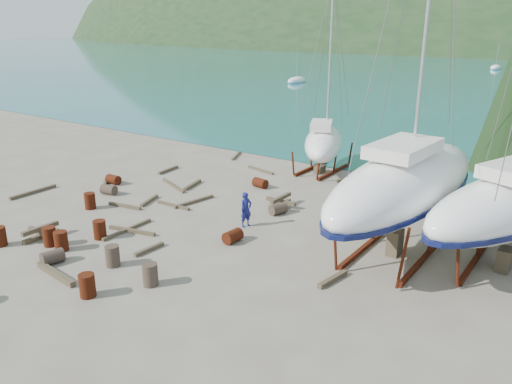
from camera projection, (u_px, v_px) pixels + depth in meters
The scene contains 41 objects.
ground at pixel (182, 241), 22.85m from camera, with size 600.00×600.00×0.00m, color #6A5F54.
far_house_left at pixel (399, 42), 201.68m from camera, with size 6.60×5.60×5.60m.
far_house_center at pixel (507, 44), 179.66m from camera, with size 6.60×5.60×5.60m.
moored_boat_left at pixel (297, 81), 85.58m from camera, with size 2.00×5.00×6.05m.
moored_boat_far at pixel (496, 68), 112.08m from camera, with size 2.00×5.00×6.05m.
large_sailboat_near at pixel (405, 183), 20.97m from camera, with size 4.38×12.32×19.06m.
small_sailboat_shore at pixel (323, 142), 33.03m from camera, with size 5.40×7.98×12.27m.
worker at pixel (246, 210), 24.20m from camera, with size 0.64×0.42×1.75m, color navy.
drum_0 at pixel (0, 236), 22.19m from camera, with size 0.58×0.58×0.88m, color maroon.
drum_1 at pixel (52, 257), 20.56m from camera, with size 0.58×0.58×0.88m, color #2D2823.
drum_2 at pixel (113, 179), 30.92m from camera, with size 0.58×0.58×0.88m, color maroon.
drum_4 at pixel (260, 183), 30.23m from camera, with size 0.58×0.58×0.88m, color maroon.
drum_5 at pixel (113, 256), 20.31m from camera, with size 0.58×0.58×0.88m, color #2D2823.
drum_6 at pixel (233, 236), 22.59m from camera, with size 0.58×0.58×0.88m, color maroon.
drum_7 at pixel (87, 285), 18.01m from camera, with size 0.58×0.58×0.88m, color maroon.
drum_8 at pixel (90, 201), 26.70m from camera, with size 0.58×0.58×0.88m, color maroon.
drum_10 at pixel (50, 236), 22.19m from camera, with size 0.58×0.58×0.88m, color maroon.
drum_11 at pixel (278, 209), 25.97m from camera, with size 0.58×0.58×0.88m, color #2D2823.
drum_13 at pixel (61, 241), 21.72m from camera, with size 0.58×0.58×0.88m, color maroon.
drum_14 at pixel (100, 230), 22.94m from camera, with size 0.58×0.58×0.88m, color maroon.
drum_15 at pixel (109, 190), 29.01m from camera, with size 0.58×0.58×0.88m, color #2D2823.
drum_17 at pixel (150, 275), 18.79m from camera, with size 0.58×0.58×0.88m, color #2D2823.
timber_0 at pixel (236, 156), 37.46m from camera, with size 0.14×2.41×0.14m, color brown.
timber_1 at pixel (333, 279), 19.16m from camera, with size 0.19×1.67×0.19m, color brown.
timber_2 at pixel (168, 170), 33.68m from camera, with size 0.19×1.97×0.19m, color brown.
timber_3 at pixel (127, 229), 23.89m from camera, with size 0.15×2.99×0.15m, color brown.
timber_4 at pixel (149, 201), 27.80m from camera, with size 0.17×1.78×0.17m, color brown.
timber_5 at pixel (132, 231), 23.73m from camera, with size 0.16×2.54×0.16m, color brown.
timber_6 at pixel (350, 180), 31.48m from camera, with size 0.19×1.80×0.19m, color brown.
timber_7 at pixel (149, 249), 21.75m from camera, with size 0.17×1.57×0.17m, color brown.
timber_8 at pixel (193, 185), 30.52m from camera, with size 0.19×1.98×0.19m, color brown.
timber_9 at pixel (261, 170), 33.71m from camera, with size 0.15×2.41×0.15m, color brown.
timber_10 at pixel (194, 201), 27.68m from camera, with size 0.16×2.69×0.16m, color brown.
timber_11 at pixel (173, 205), 27.08m from camera, with size 0.15×2.20×0.15m, color brown.
timber_12 at pixel (125, 206), 26.99m from camera, with size 0.17×2.10×0.17m, color brown.
timber_14 at pixel (33, 192), 29.22m from camera, with size 0.18×2.95×0.18m, color brown.
timber_15 at pixel (173, 185), 30.48m from camera, with size 0.15×3.09×0.15m, color brown.
timber_16 at pixel (56, 274), 19.53m from camera, with size 0.23×2.62×0.23m, color brown.
timber_17 at pixel (105, 184), 30.72m from camera, with size 0.16×2.54×0.16m, color brown.
timber_pile_fore at pixel (41, 233), 22.97m from camera, with size 1.80×1.80×0.60m.
timber_pile_aft at pixel (281, 201), 27.04m from camera, with size 1.80×1.80×0.60m.
Camera 1 is at (14.93, -15.10, 9.35)m, focal length 35.00 mm.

